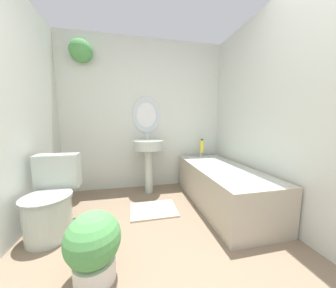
# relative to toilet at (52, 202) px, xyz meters

# --- Properties ---
(wall_back) EXTENTS (2.69, 0.31, 2.40)m
(wall_back) POSITION_rel_toilet_xyz_m (0.95, 1.06, 0.95)
(wall_back) COLOR silver
(wall_back) RESTS_ON ground_plane
(wall_right) EXTENTS (0.06, 2.45, 2.40)m
(wall_right) POSITION_rel_toilet_xyz_m (2.33, -0.13, 0.89)
(wall_right) COLOR silver
(wall_right) RESTS_ON ground_plane
(toilet) EXTENTS (0.42, 0.58, 0.75)m
(toilet) POSITION_rel_toilet_xyz_m (0.00, 0.00, 0.00)
(toilet) COLOR #B2BCB2
(toilet) RESTS_ON ground_plane
(pedestal_sink) EXTENTS (0.45, 0.45, 0.92)m
(pedestal_sink) POSITION_rel_toilet_xyz_m (1.03, 0.77, 0.33)
(pedestal_sink) COLOR #B2BCB2
(pedestal_sink) RESTS_ON ground_plane
(bathtub) EXTENTS (0.69, 1.59, 0.59)m
(bathtub) POSITION_rel_toilet_xyz_m (1.93, 0.19, -0.04)
(bathtub) COLOR #B2A893
(bathtub) RESTS_ON ground_plane
(shampoo_bottle) EXTENTS (0.07, 0.07, 0.23)m
(shampoo_bottle) POSITION_rel_toilet_xyz_m (1.93, 0.85, 0.38)
(shampoo_bottle) COLOR gold
(shampoo_bottle) RESTS_ON bathtub
(potted_plant) EXTENTS (0.37, 0.37, 0.49)m
(potted_plant) POSITION_rel_toilet_xyz_m (0.51, -0.64, -0.05)
(potted_plant) COLOR silver
(potted_plant) RESTS_ON ground_plane
(bath_mat) EXTENTS (0.56, 0.43, 0.02)m
(bath_mat) POSITION_rel_toilet_xyz_m (1.03, 0.20, -0.30)
(bath_mat) COLOR #B7A88E
(bath_mat) RESTS_ON ground_plane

